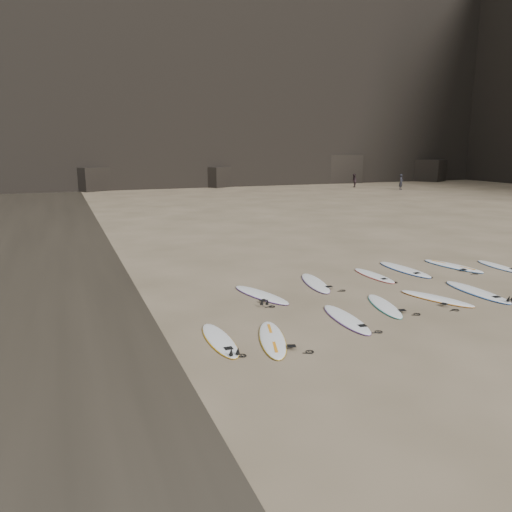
{
  "coord_description": "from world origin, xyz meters",
  "views": [
    {
      "loc": [
        -9.19,
        -11.81,
        4.67
      ],
      "look_at": [
        -3.9,
        1.57,
        1.5
      ],
      "focal_mm": 35.0,
      "sensor_mm": 36.0,
      "label": 1
    }
  ],
  "objects_px": {
    "surfboard_4": "(477,292)",
    "person_b": "(354,181)",
    "surfboard_1": "(346,319)",
    "surfboard_10": "(498,266)",
    "person_a": "(401,182)",
    "surfboard_2": "(384,306)",
    "surfboard_6": "(315,283)",
    "surfboard_7": "(374,275)",
    "surfboard_11": "(220,340)",
    "surfboard_9": "(453,266)",
    "surfboard_5": "(261,294)",
    "surfboard_0": "(272,339)",
    "surfboard_8": "(404,269)",
    "surfboard_3": "(436,298)"
  },
  "relations": [
    {
      "from": "surfboard_4",
      "to": "surfboard_11",
      "type": "relative_size",
      "value": 1.16
    },
    {
      "from": "surfboard_3",
      "to": "surfboard_0",
      "type": "bearing_deg",
      "value": 168.61
    },
    {
      "from": "surfboard_1",
      "to": "person_a",
      "type": "relative_size",
      "value": 1.48
    },
    {
      "from": "person_a",
      "to": "surfboard_10",
      "type": "bearing_deg",
      "value": -154.71
    },
    {
      "from": "surfboard_1",
      "to": "surfboard_7",
      "type": "relative_size",
      "value": 1.09
    },
    {
      "from": "surfboard_3",
      "to": "surfboard_7",
      "type": "relative_size",
      "value": 1.04
    },
    {
      "from": "surfboard_2",
      "to": "surfboard_3",
      "type": "relative_size",
      "value": 0.96
    },
    {
      "from": "surfboard_2",
      "to": "surfboard_6",
      "type": "xyz_separation_m",
      "value": [
        -0.72,
        2.99,
        0.01
      ]
    },
    {
      "from": "surfboard_0",
      "to": "surfboard_4",
      "type": "distance_m",
      "value": 7.91
    },
    {
      "from": "surfboard_11",
      "to": "surfboard_3",
      "type": "bearing_deg",
      "value": 6.65
    },
    {
      "from": "surfboard_6",
      "to": "surfboard_10",
      "type": "xyz_separation_m",
      "value": [
        7.89,
        -0.48,
        -0.01
      ]
    },
    {
      "from": "surfboard_4",
      "to": "surfboard_5",
      "type": "height_order",
      "value": "surfboard_4"
    },
    {
      "from": "surfboard_10",
      "to": "person_a",
      "type": "bearing_deg",
      "value": 63.41
    },
    {
      "from": "surfboard_11",
      "to": "surfboard_9",
      "type": "bearing_deg",
      "value": 20.63
    },
    {
      "from": "surfboard_1",
      "to": "surfboard_10",
      "type": "distance_m",
      "value": 9.38
    },
    {
      "from": "surfboard_4",
      "to": "person_a",
      "type": "distance_m",
      "value": 40.38
    },
    {
      "from": "surfboard_0",
      "to": "person_a",
      "type": "bearing_deg",
      "value": 65.88
    },
    {
      "from": "surfboard_5",
      "to": "surfboard_11",
      "type": "xyz_separation_m",
      "value": [
        -2.37,
        -3.13,
        -0.0
      ]
    },
    {
      "from": "surfboard_2",
      "to": "surfboard_9",
      "type": "height_order",
      "value": "surfboard_9"
    },
    {
      "from": "surfboard_11",
      "to": "person_b",
      "type": "bearing_deg",
      "value": 54.46
    },
    {
      "from": "surfboard_0",
      "to": "surfboard_10",
      "type": "height_order",
      "value": "surfboard_0"
    },
    {
      "from": "surfboard_3",
      "to": "surfboard_8",
      "type": "distance_m",
      "value": 3.72
    },
    {
      "from": "surfboard_4",
      "to": "surfboard_3",
      "type": "bearing_deg",
      "value": -175.58
    },
    {
      "from": "surfboard_8",
      "to": "person_b",
      "type": "distance_m",
      "value": 40.02
    },
    {
      "from": "surfboard_3",
      "to": "person_b",
      "type": "bearing_deg",
      "value": 38.48
    },
    {
      "from": "surfboard_10",
      "to": "person_a",
      "type": "height_order",
      "value": "person_a"
    },
    {
      "from": "surfboard_1",
      "to": "surfboard_9",
      "type": "xyz_separation_m",
      "value": [
        7.22,
        3.8,
        0.0
      ]
    },
    {
      "from": "person_a",
      "to": "surfboard_2",
      "type": "bearing_deg",
      "value": -161.17
    },
    {
      "from": "surfboard_10",
      "to": "surfboard_4",
      "type": "bearing_deg",
      "value": -140.52
    },
    {
      "from": "person_a",
      "to": "surfboard_5",
      "type": "bearing_deg",
      "value": -166.31
    },
    {
      "from": "surfboard_2",
      "to": "person_a",
      "type": "distance_m",
      "value": 42.61
    },
    {
      "from": "surfboard_2",
      "to": "surfboard_9",
      "type": "relative_size",
      "value": 0.87
    },
    {
      "from": "surfboard_2",
      "to": "surfboard_9",
      "type": "xyz_separation_m",
      "value": [
        5.54,
        3.21,
        0.01
      ]
    },
    {
      "from": "surfboard_6",
      "to": "surfboard_7",
      "type": "bearing_deg",
      "value": 14.2
    },
    {
      "from": "surfboard_7",
      "to": "surfboard_5",
      "type": "bearing_deg",
      "value": -172.56
    },
    {
      "from": "person_b",
      "to": "surfboard_11",
      "type": "bearing_deg",
      "value": -8.72
    },
    {
      "from": "surfboard_9",
      "to": "surfboard_5",
      "type": "bearing_deg",
      "value": 173.7
    },
    {
      "from": "surfboard_7",
      "to": "surfboard_10",
      "type": "distance_m",
      "value": 5.43
    },
    {
      "from": "surfboard_0",
      "to": "surfboard_1",
      "type": "relative_size",
      "value": 0.99
    },
    {
      "from": "surfboard_4",
      "to": "person_b",
      "type": "bearing_deg",
      "value": 64.53
    },
    {
      "from": "surfboard_6",
      "to": "surfboard_2",
      "type": "bearing_deg",
      "value": -65.18
    },
    {
      "from": "surfboard_0",
      "to": "surfboard_8",
      "type": "relative_size",
      "value": 0.89
    },
    {
      "from": "surfboard_4",
      "to": "surfboard_9",
      "type": "bearing_deg",
      "value": 60.52
    },
    {
      "from": "surfboard_9",
      "to": "person_a",
      "type": "distance_m",
      "value": 36.75
    },
    {
      "from": "surfboard_3",
      "to": "person_a",
      "type": "height_order",
      "value": "person_a"
    },
    {
      "from": "surfboard_2",
      "to": "surfboard_9",
      "type": "bearing_deg",
      "value": 44.59
    },
    {
      "from": "person_b",
      "to": "surfboard_4",
      "type": "bearing_deg",
      "value": 0.4
    },
    {
      "from": "surfboard_2",
      "to": "surfboard_10",
      "type": "distance_m",
      "value": 7.6
    },
    {
      "from": "surfboard_10",
      "to": "person_a",
      "type": "relative_size",
      "value": 1.3
    },
    {
      "from": "surfboard_3",
      "to": "surfboard_8",
      "type": "bearing_deg",
      "value": 44.71
    }
  ]
}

